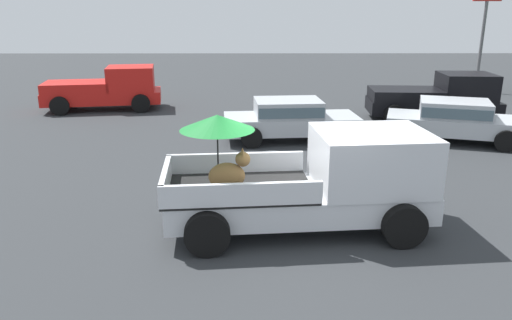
# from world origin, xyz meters

# --- Properties ---
(ground_plane) EXTENTS (80.00, 80.00, 0.00)m
(ground_plane) POSITION_xyz_m (0.00, 0.00, 0.00)
(ground_plane) COLOR #2D3033
(pickup_truck_main) EXTENTS (5.19, 2.61, 2.28)m
(pickup_truck_main) POSITION_xyz_m (0.40, 0.03, 0.98)
(pickup_truck_main) COLOR black
(pickup_truck_main) RESTS_ON ground
(pickup_truck_red) EXTENTS (5.03, 2.78, 1.80)m
(pickup_truck_red) POSITION_xyz_m (-7.03, 11.96, 0.87)
(pickup_truck_red) COLOR black
(pickup_truck_red) RESTS_ON ground
(pickup_truck_far) EXTENTS (4.91, 2.42, 1.80)m
(pickup_truck_far) POSITION_xyz_m (6.21, 9.71, 0.87)
(pickup_truck_far) COLOR black
(pickup_truck_far) RESTS_ON ground
(parked_sedan_near) EXTENTS (4.43, 2.24, 1.33)m
(parked_sedan_near) POSITION_xyz_m (0.32, 6.76, 0.74)
(parked_sedan_near) COLOR black
(parked_sedan_near) RESTS_ON ground
(parked_sedan_far) EXTENTS (4.63, 2.95, 1.33)m
(parked_sedan_far) POSITION_xyz_m (5.63, 6.55, 0.74)
(parked_sedan_far) COLOR black
(parked_sedan_far) RESTS_ON ground
(motel_sign) EXTENTS (1.40, 0.16, 5.39)m
(motel_sign) POSITION_xyz_m (10.69, 16.50, 3.77)
(motel_sign) COLOR #59595B
(motel_sign) RESTS_ON ground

